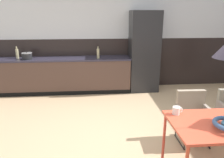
% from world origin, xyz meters
% --- Properties ---
extents(ground_plane, '(9.14, 9.14, 0.00)m').
position_xyz_m(ground_plane, '(0.00, 0.00, 0.00)').
color(ground_plane, tan).
extents(back_wall_splashback_dark, '(7.03, 0.12, 1.33)m').
position_xyz_m(back_wall_splashback_dark, '(0.00, 2.94, 0.67)').
color(back_wall_splashback_dark, black).
rests_on(back_wall_splashback_dark, ground).
extents(back_wall_panel_upper, '(7.03, 0.12, 1.33)m').
position_xyz_m(back_wall_panel_upper, '(0.00, 2.94, 2.00)').
color(back_wall_panel_upper, silver).
rests_on(back_wall_panel_upper, back_wall_splashback_dark).
extents(kitchen_counter, '(3.66, 0.63, 0.89)m').
position_xyz_m(kitchen_counter, '(-1.55, 2.58, 0.45)').
color(kitchen_counter, '#4D372F').
rests_on(kitchen_counter, ground).
extents(refrigerator_column, '(0.73, 0.60, 2.05)m').
position_xyz_m(refrigerator_column, '(0.65, 2.58, 1.02)').
color(refrigerator_column, '#232326').
rests_on(refrigerator_column, ground).
extents(armchair_near_window, '(0.50, 0.48, 0.81)m').
position_xyz_m(armchair_near_window, '(0.89, 0.11, 0.51)').
color(armchair_near_window, gray).
rests_on(armchair_near_window, ground).
extents(mug_white_ceramic, '(0.14, 0.09, 0.10)m').
position_xyz_m(mug_white_ceramic, '(0.38, -0.47, 0.81)').
color(mug_white_ceramic, white).
rests_on(mug_white_ceramic, dining_table).
extents(cooking_pot, '(0.25, 0.25, 0.19)m').
position_xyz_m(cooking_pot, '(-2.27, 2.48, 0.97)').
color(cooking_pot, black).
rests_on(cooking_pot, kitchen_counter).
extents(bottle_spice_small, '(0.07, 0.07, 0.30)m').
position_xyz_m(bottle_spice_small, '(-0.54, 2.46, 1.02)').
color(bottle_spice_small, tan).
rests_on(bottle_spice_small, kitchen_counter).
extents(bottle_oil_tall, '(0.07, 0.07, 0.30)m').
position_xyz_m(bottle_oil_tall, '(-2.55, 2.61, 1.02)').
color(bottle_oil_tall, tan).
rests_on(bottle_oil_tall, kitchen_counter).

